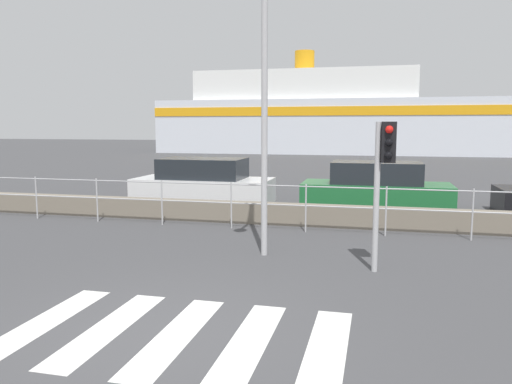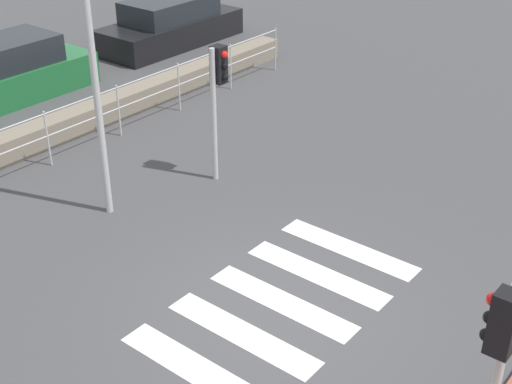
{
  "view_description": "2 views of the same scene",
  "coord_description": "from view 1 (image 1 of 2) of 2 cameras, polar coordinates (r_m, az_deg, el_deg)",
  "views": [
    {
      "loc": [
        2.53,
        -5.34,
        2.5
      ],
      "look_at": [
        0.74,
        2.0,
        1.5
      ],
      "focal_mm": 35.0,
      "sensor_mm": 36.0,
      "label": 1
    },
    {
      "loc": [
        -6.45,
        -4.86,
        6.36
      ],
      "look_at": [
        0.89,
        1.0,
        1.2
      ],
      "focal_mm": 50.0,
      "sensor_mm": 36.0,
      "label": 2
    }
  ],
  "objects": [
    {
      "name": "ground_plane",
      "position": [
        6.41,
        -11.15,
        -15.55
      ],
      "size": [
        160.0,
        160.0,
        0.0
      ],
      "primitive_type": "plane",
      "color": "#424244"
    },
    {
      "name": "crosswalk",
      "position": [
        6.32,
        -9.09,
        -15.81
      ],
      "size": [
        4.05,
        2.4,
        0.01
      ],
      "color": "silver",
      "rests_on": "ground_plane"
    },
    {
      "name": "seawall",
      "position": [
        12.9,
        2.2,
        -2.48
      ],
      "size": [
        18.37,
        0.55,
        0.52
      ],
      "color": "slate",
      "rests_on": "ground_plane"
    },
    {
      "name": "harbor_fence",
      "position": [
        11.98,
        1.37,
        -0.84
      ],
      "size": [
        16.57,
        0.04,
        1.15
      ],
      "color": "#B2B2B5",
      "rests_on": "ground_plane"
    },
    {
      "name": "traffic_light_far",
      "position": [
        8.65,
        14.45,
        3.28
      ],
      "size": [
        0.34,
        0.32,
        2.57
      ],
      "color": "#B2B2B5",
      "rests_on": "ground_plane"
    },
    {
      "name": "streetlamp",
      "position": [
        9.34,
        0.62,
        14.55
      ],
      "size": [
        0.32,
        1.31,
        5.81
      ],
      "color": "#B2B2B5",
      "rests_on": "ground_plane"
    },
    {
      "name": "ferry_boat",
      "position": [
        46.97,
        9.68,
        8.29
      ],
      "size": [
        35.77,
        6.43,
        9.37
      ],
      "color": "silver",
      "rests_on": "ground_plane"
    },
    {
      "name": "parked_car_white",
      "position": [
        16.47,
        -6.04,
        0.94
      ],
      "size": [
        4.49,
        1.87,
        1.46
      ],
      "color": "silver",
      "rests_on": "ground_plane"
    },
    {
      "name": "parked_car_green",
      "position": [
        15.51,
        13.54,
        0.33
      ],
      "size": [
        4.41,
        1.71,
        1.44
      ],
      "color": "#1E6633",
      "rests_on": "ground_plane"
    }
  ]
}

